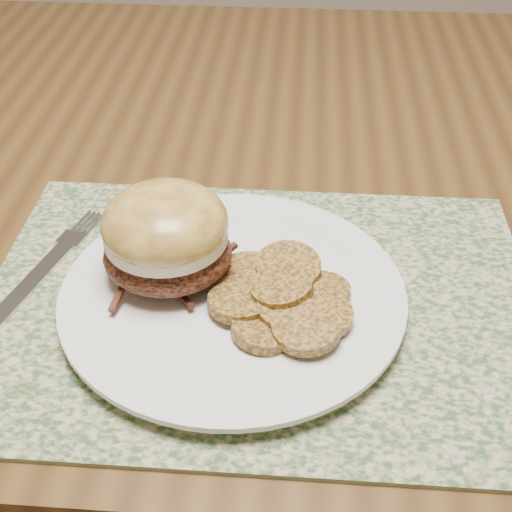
{
  "coord_description": "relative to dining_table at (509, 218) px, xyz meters",
  "views": [
    {
      "loc": [
        -0.24,
        -0.69,
        1.14
      ],
      "look_at": [
        -0.27,
        -0.24,
        0.79
      ],
      "focal_mm": 50.0,
      "sensor_mm": 36.0,
      "label": 1
    }
  ],
  "objects": [
    {
      "name": "dinner_plate",
      "position": [
        -0.29,
        -0.26,
        0.09
      ],
      "size": [
        0.26,
        0.26,
        0.02
      ],
      "primitive_type": "cylinder",
      "color": "white",
      "rests_on": "placemat"
    },
    {
      "name": "fork",
      "position": [
        -0.46,
        -0.23,
        0.09
      ],
      "size": [
        0.07,
        0.19,
        0.0
      ],
      "rotation": [
        0.0,
        0.0,
        -0.27
      ],
      "color": "#B7B6BD",
      "rests_on": "placemat"
    },
    {
      "name": "placemat",
      "position": [
        -0.27,
        -0.26,
        0.08
      ],
      "size": [
        0.45,
        0.33,
        0.0
      ],
      "primitive_type": "cube",
      "color": "#395B2E",
      "rests_on": "dining_table"
    },
    {
      "name": "roasted_potatoes",
      "position": [
        -0.25,
        -0.28,
        0.11
      ],
      "size": [
        0.13,
        0.14,
        0.03
      ],
      "color": "#9B662D",
      "rests_on": "dinner_plate"
    },
    {
      "name": "dining_table",
      "position": [
        0.0,
        0.0,
        0.0
      ],
      "size": [
        1.5,
        0.9,
        0.75
      ],
      "color": "brown",
      "rests_on": "ground"
    },
    {
      "name": "pork_sandwich",
      "position": [
        -0.34,
        -0.25,
        0.14
      ],
      "size": [
        0.11,
        0.1,
        0.08
      ],
      "rotation": [
        0.0,
        0.0,
        0.03
      ],
      "color": "black",
      "rests_on": "dinner_plate"
    }
  ]
}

